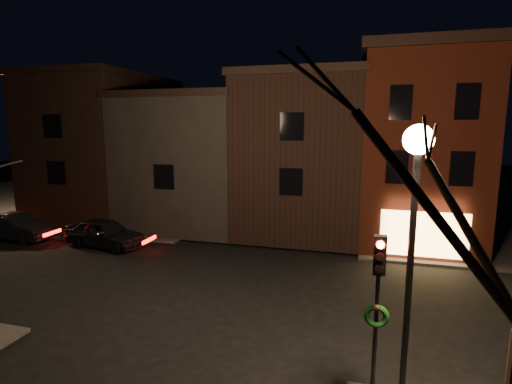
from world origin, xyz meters
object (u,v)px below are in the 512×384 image
(street_lamp_near, at_px, (415,195))
(parked_car_a, at_px, (105,233))
(traffic_signal, at_px, (378,292))
(parked_car_b, at_px, (14,227))

(street_lamp_near, distance_m, parked_car_a, 17.99)
(parked_car_a, bearing_deg, traffic_signal, -114.99)
(parked_car_b, bearing_deg, street_lamp_near, -113.78)
(parked_car_a, bearing_deg, parked_car_b, 100.02)
(parked_car_b, bearing_deg, parked_car_a, -87.22)
(street_lamp_near, relative_size, parked_car_b, 1.41)
(street_lamp_near, height_order, traffic_signal, street_lamp_near)
(street_lamp_near, xyz_separation_m, parked_car_b, (-20.54, 9.30, -4.42))
(street_lamp_near, relative_size, traffic_signal, 1.60)
(street_lamp_near, relative_size, parked_car_a, 1.42)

